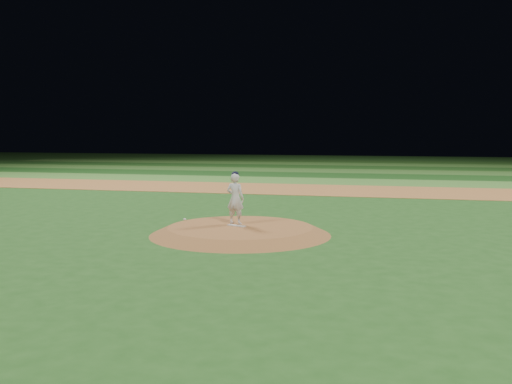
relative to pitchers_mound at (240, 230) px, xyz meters
name	(u,v)px	position (x,y,z in m)	size (l,w,h in m)	color
ground	(240,235)	(0.00, 0.00, -0.12)	(120.00, 120.00, 0.00)	#20501A
infield_dirt_band	(309,190)	(0.00, 14.00, -0.12)	(70.00, 6.00, 0.02)	#A46733
outfield_stripe_0	(322,181)	(0.00, 19.50, -0.12)	(70.00, 5.00, 0.02)	#417B2C
outfield_stripe_1	(331,175)	(0.00, 24.50, -0.12)	(70.00, 5.00, 0.02)	#174215
outfield_stripe_2	(338,171)	(0.00, 29.50, -0.12)	(70.00, 5.00, 0.02)	#366725
outfield_stripe_3	(343,167)	(0.00, 34.50, -0.12)	(70.00, 5.00, 0.02)	#1A4415
outfield_stripe_4	(348,164)	(0.00, 39.50, -0.12)	(70.00, 5.00, 0.02)	#386C27
outfield_stripe_5	(352,162)	(0.00, 44.50, -0.12)	(70.00, 5.00, 0.02)	#234F19
pitchers_mound	(240,230)	(0.00, 0.00, 0.00)	(5.50, 5.50, 0.25)	#92592D
pitching_rubber	(237,226)	(-0.13, 0.02, 0.14)	(0.62, 0.16, 0.03)	silver
rosin_bag	(185,219)	(-2.09, 0.75, 0.16)	(0.11, 0.11, 0.06)	silver
pitcher_on_mound	(235,198)	(-0.27, 0.41, 0.94)	(0.65, 0.49, 1.65)	silver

